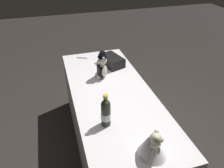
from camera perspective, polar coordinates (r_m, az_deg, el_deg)
The scene contains 7 objects.
ground_plane at distance 2.73m, azimuth -0.00°, elevation -15.94°, with size 12.00×12.00×0.00m, color #2D2826.
reception_table at distance 2.44m, azimuth -0.00°, elevation -9.82°, with size 2.00×0.80×0.79m, color white.
teddy_bear_groom at distance 2.38m, azimuth -2.70°, elevation 4.45°, with size 0.15×0.14×0.31m.
teddy_bear_bride at distance 1.57m, azimuth 10.65°, elevation -15.89°, with size 0.21×0.23×0.22m.
champagne_bottle at distance 1.75m, azimuth -1.65°, elevation -7.51°, with size 0.08×0.08×0.30m.
signing_pen at distance 2.88m, azimuth -8.02°, elevation 6.86°, with size 0.06×0.13×0.01m.
gift_case_black at distance 2.67m, azimuth -0.09°, elevation 6.19°, with size 0.36×0.28×0.11m.
Camera 1 is at (-1.71, 0.51, 2.06)m, focal length 34.52 mm.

